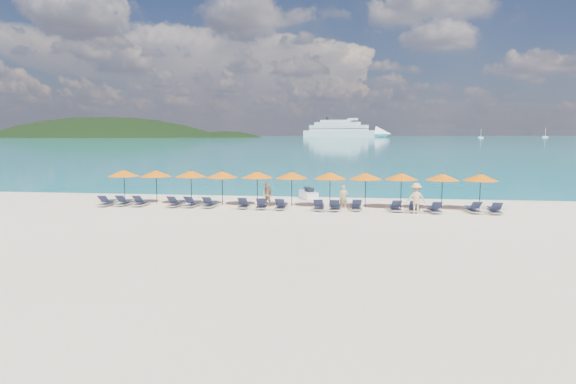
# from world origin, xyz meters

# --- Properties ---
(ground) EXTENTS (1400.00, 1400.00, 0.00)m
(ground) POSITION_xyz_m (0.00, 0.00, 0.00)
(ground) COLOR beige
(sea) EXTENTS (1600.00, 1300.00, 0.01)m
(sea) POSITION_xyz_m (0.00, 660.00, 0.01)
(sea) COLOR #1FA9B2
(sea) RESTS_ON ground
(headland_main) EXTENTS (374.00, 242.00, 126.50)m
(headland_main) POSITION_xyz_m (-300.00, 540.00, -38.00)
(headland_main) COLOR black
(headland_main) RESTS_ON ground
(headland_small) EXTENTS (162.00, 126.00, 85.50)m
(headland_small) POSITION_xyz_m (-150.00, 560.00, -35.00)
(headland_small) COLOR black
(headland_small) RESTS_ON ground
(cruise_ship) EXTENTS (115.81, 50.09, 32.10)m
(cruise_ship) POSITION_xyz_m (-0.97, 610.05, 8.35)
(cruise_ship) COLOR white
(cruise_ship) RESTS_ON ground
(sailboat_near) EXTENTS (5.24, 1.75, 9.61)m
(sailboat_near) POSITION_xyz_m (144.02, 523.51, 0.99)
(sailboat_near) COLOR white
(sailboat_near) RESTS_ON ground
(sailboat_far) EXTENTS (6.00, 2.00, 11.00)m
(sailboat_far) POSITION_xyz_m (227.10, 568.85, 1.13)
(sailboat_far) COLOR white
(sailboat_far) RESTS_ON ground
(jetski) EXTENTS (1.58, 2.36, 0.79)m
(jetski) POSITION_xyz_m (0.71, 9.05, 0.32)
(jetski) COLOR white
(jetski) RESTS_ON ground
(beachgoer_a) EXTENTS (0.56, 0.39, 1.47)m
(beachgoer_a) POSITION_xyz_m (3.25, 4.63, 0.74)
(beachgoer_a) COLOR tan
(beachgoer_a) RESTS_ON ground
(beachgoer_b) EXTENTS (0.84, 0.66, 1.52)m
(beachgoer_b) POSITION_xyz_m (-1.59, 5.05, 0.76)
(beachgoer_b) COLOR tan
(beachgoer_b) RESTS_ON ground
(beachgoer_c) EXTENTS (1.22, 0.67, 1.80)m
(beachgoer_c) POSITION_xyz_m (7.47, 3.38, 0.90)
(beachgoer_c) COLOR tan
(beachgoer_c) RESTS_ON ground
(umbrella_0) EXTENTS (2.10, 2.10, 2.28)m
(umbrella_0) POSITION_xyz_m (-11.36, 5.27, 2.02)
(umbrella_0) COLOR black
(umbrella_0) RESTS_ON ground
(umbrella_1) EXTENTS (2.10, 2.10, 2.28)m
(umbrella_1) POSITION_xyz_m (-9.13, 5.32, 2.02)
(umbrella_1) COLOR black
(umbrella_1) RESTS_ON ground
(umbrella_2) EXTENTS (2.10, 2.10, 2.28)m
(umbrella_2) POSITION_xyz_m (-6.76, 5.38, 2.02)
(umbrella_2) COLOR black
(umbrella_2) RESTS_ON ground
(umbrella_3) EXTENTS (2.10, 2.10, 2.28)m
(umbrella_3) POSITION_xyz_m (-4.58, 5.10, 2.02)
(umbrella_3) COLOR black
(umbrella_3) RESTS_ON ground
(umbrella_4) EXTENTS (2.10, 2.10, 2.28)m
(umbrella_4) POSITION_xyz_m (-2.31, 5.30, 2.02)
(umbrella_4) COLOR black
(umbrella_4) RESTS_ON ground
(umbrella_5) EXTENTS (2.10, 2.10, 2.28)m
(umbrella_5) POSITION_xyz_m (-0.04, 5.20, 2.02)
(umbrella_5) COLOR black
(umbrella_5) RESTS_ON ground
(umbrella_6) EXTENTS (2.10, 2.10, 2.28)m
(umbrella_6) POSITION_xyz_m (2.39, 5.24, 2.02)
(umbrella_6) COLOR black
(umbrella_6) RESTS_ON ground
(umbrella_7) EXTENTS (2.10, 2.10, 2.28)m
(umbrella_7) POSITION_xyz_m (4.61, 5.12, 2.02)
(umbrella_7) COLOR black
(umbrella_7) RESTS_ON ground
(umbrella_8) EXTENTS (2.10, 2.10, 2.28)m
(umbrella_8) POSITION_xyz_m (6.80, 5.22, 2.02)
(umbrella_8) COLOR black
(umbrella_8) RESTS_ON ground
(umbrella_9) EXTENTS (2.10, 2.10, 2.28)m
(umbrella_9) POSITION_xyz_m (9.24, 5.12, 2.02)
(umbrella_9) COLOR black
(umbrella_9) RESTS_ON ground
(umbrella_10) EXTENTS (2.10, 2.10, 2.28)m
(umbrella_10) POSITION_xyz_m (11.49, 5.16, 2.02)
(umbrella_10) COLOR black
(umbrella_10) RESTS_ON ground
(lounger_0) EXTENTS (0.69, 1.73, 0.66)m
(lounger_0) POSITION_xyz_m (-11.92, 3.94, 0.24)
(lounger_0) COLOR silver
(lounger_0) RESTS_ON ground
(lounger_1) EXTENTS (0.68, 1.72, 0.66)m
(lounger_1) POSITION_xyz_m (-10.86, 4.16, 0.24)
(lounger_1) COLOR silver
(lounger_1) RESTS_ON ground
(lounger_2) EXTENTS (0.62, 1.70, 0.66)m
(lounger_2) POSITION_xyz_m (-9.71, 4.18, 0.24)
(lounger_2) COLOR silver
(lounger_2) RESTS_ON ground
(lounger_3) EXTENTS (0.73, 1.74, 0.66)m
(lounger_3) POSITION_xyz_m (-7.38, 4.14, 0.24)
(lounger_3) COLOR silver
(lounger_3) RESTS_ON ground
(lounger_4) EXTENTS (0.77, 1.75, 0.66)m
(lounger_4) POSITION_xyz_m (-6.30, 4.21, 0.24)
(lounger_4) COLOR silver
(lounger_4) RESTS_ON ground
(lounger_5) EXTENTS (0.67, 1.72, 0.66)m
(lounger_5) POSITION_xyz_m (-5.13, 4.15, 0.24)
(lounger_5) COLOR silver
(lounger_5) RESTS_ON ground
(lounger_6) EXTENTS (0.69, 1.72, 0.66)m
(lounger_6) POSITION_xyz_m (-2.91, 4.09, 0.24)
(lounger_6) COLOR silver
(lounger_6) RESTS_ON ground
(lounger_7) EXTENTS (0.73, 1.74, 0.66)m
(lounger_7) POSITION_xyz_m (-1.77, 4.02, 0.24)
(lounger_7) COLOR silver
(lounger_7) RESTS_ON ground
(lounger_8) EXTENTS (0.64, 1.71, 0.66)m
(lounger_8) POSITION_xyz_m (-0.55, 3.91, 0.24)
(lounger_8) COLOR silver
(lounger_8) RESTS_ON ground
(lounger_9) EXTENTS (0.62, 1.70, 0.66)m
(lounger_9) POSITION_xyz_m (1.78, 3.88, 0.24)
(lounger_9) COLOR silver
(lounger_9) RESTS_ON ground
(lounger_10) EXTENTS (0.66, 1.72, 0.66)m
(lounger_10) POSITION_xyz_m (2.77, 3.86, 0.24)
(lounger_10) COLOR silver
(lounger_10) RESTS_ON ground
(lounger_11) EXTENTS (0.77, 1.75, 0.66)m
(lounger_11) POSITION_xyz_m (4.02, 4.17, 0.24)
(lounger_11) COLOR silver
(lounger_11) RESTS_ON ground
(lounger_12) EXTENTS (0.75, 1.74, 0.66)m
(lounger_12) POSITION_xyz_m (6.35, 4.14, 0.24)
(lounger_12) COLOR silver
(lounger_12) RESTS_ON ground
(lounger_13) EXTENTS (0.78, 1.75, 0.66)m
(lounger_13) POSITION_xyz_m (7.47, 4.09, 0.24)
(lounger_13) COLOR silver
(lounger_13) RESTS_ON ground
(lounger_14) EXTENTS (0.72, 1.73, 0.66)m
(lounger_14) POSITION_xyz_m (8.60, 3.83, 0.24)
(lounger_14) COLOR silver
(lounger_14) RESTS_ON ground
(lounger_15) EXTENTS (0.77, 1.75, 0.66)m
(lounger_15) POSITION_xyz_m (10.86, 4.14, 0.24)
(lounger_15) COLOR silver
(lounger_15) RESTS_ON ground
(lounger_16) EXTENTS (0.75, 1.74, 0.66)m
(lounger_16) POSITION_xyz_m (12.04, 3.95, 0.24)
(lounger_16) COLOR silver
(lounger_16) RESTS_ON ground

